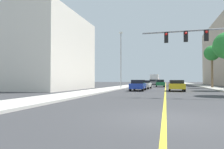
{
  "coord_description": "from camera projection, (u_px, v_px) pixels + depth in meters",
  "views": [
    {
      "loc": [
        0.07,
        -7.67,
        1.39
      ],
      "look_at": [
        -6.22,
        16.06,
        2.05
      ],
      "focal_mm": 32.7,
      "sensor_mm": 36.0,
      "label": 1
    }
  ],
  "objects": [
    {
      "name": "car_yellow",
      "position": [
        177.0,
        85.0,
        25.47
      ],
      "size": [
        1.96,
        4.04,
        1.38
      ],
      "rotation": [
        0.0,
        0.0,
        -0.01
      ],
      "color": "gold",
      "rests_on": "ground"
    },
    {
      "name": "traffic_signal_mast",
      "position": [
        215.0,
        42.0,
        15.66
      ],
      "size": [
        8.7,
        0.36,
        5.54
      ],
      "color": "gray",
      "rests_on": "sidewalk_right"
    },
    {
      "name": "delivery_truck",
      "position": [
        155.0,
        79.0,
        63.92
      ],
      "size": [
        2.56,
        7.79,
        3.09
      ],
      "rotation": [
        0.0,
        0.0,
        -0.02
      ],
      "color": "red",
      "rests_on": "ground"
    },
    {
      "name": "street_lamp",
      "position": [
        121.0,
        57.0,
        32.65
      ],
      "size": [
        0.56,
        0.28,
        8.96
      ],
      "color": "gray",
      "rests_on": "sidewalk_left"
    },
    {
      "name": "lane_marking_center",
      "position": [
        166.0,
        86.0,
        47.98
      ],
      "size": [
        0.16,
        144.0,
        0.01
      ],
      "primitive_type": "cube",
      "color": "yellow",
      "rests_on": "ground"
    },
    {
      "name": "building_left_near",
      "position": [
        32.0,
        54.0,
        31.44
      ],
      "size": [
        15.34,
        14.4,
        10.97
      ],
      "primitive_type": "cube",
      "color": "silver",
      "rests_on": "ground"
    },
    {
      "name": "car_white",
      "position": [
        144.0,
        84.0,
        32.26
      ],
      "size": [
        2.1,
        4.37,
        1.34
      ],
      "rotation": [
        0.0,
        0.0,
        -0.04
      ],
      "color": "white",
      "rests_on": "ground"
    },
    {
      "name": "car_gray",
      "position": [
        153.0,
        82.0,
        57.09
      ],
      "size": [
        2.04,
        4.22,
        1.52
      ],
      "rotation": [
        0.0,
        0.0,
        -0.02
      ],
      "color": "slate",
      "rests_on": "ground"
    },
    {
      "name": "car_green",
      "position": [
        160.0,
        83.0,
        41.19
      ],
      "size": [
        1.9,
        4.48,
        1.46
      ],
      "rotation": [
        0.0,
        0.0,
        0.04
      ],
      "color": "#196638",
      "rests_on": "ground"
    },
    {
      "name": "sidewalk_left",
      "position": [
        132.0,
        85.0,
        50.04
      ],
      "size": [
        3.26,
        168.0,
        0.15
      ],
      "primitive_type": "cube",
      "color": "beige",
      "rests_on": "ground"
    },
    {
      "name": "car_blue",
      "position": [
        138.0,
        85.0,
        26.32
      ],
      "size": [
        1.74,
        4.5,
        1.41
      ],
      "rotation": [
        0.0,
        0.0,
        0.01
      ],
      "color": "#1E389E",
      "rests_on": "ground"
    },
    {
      "name": "palm_far",
      "position": [
        212.0,
        54.0,
        34.35
      ],
      "size": [
        2.54,
        2.54,
        7.05
      ],
      "color": "brown",
      "rests_on": "sidewalk_right"
    },
    {
      "name": "ground",
      "position": [
        166.0,
        86.0,
        47.98
      ],
      "size": [
        192.0,
        192.0,
        0.0
      ],
      "primitive_type": "plane",
      "color": "#38383A"
    },
    {
      "name": "car_red",
      "position": [
        173.0,
        83.0,
        47.64
      ],
      "size": [
        1.91,
        4.38,
        1.34
      ],
      "rotation": [
        0.0,
        0.0,
        0.04
      ],
      "color": "red",
      "rests_on": "ground"
    },
    {
      "name": "sidewalk_right",
      "position": [
        202.0,
        86.0,
        45.93
      ],
      "size": [
        3.26,
        168.0,
        0.15
      ],
      "primitive_type": "cube",
      "color": "#B2ADA3",
      "rests_on": "ground"
    }
  ]
}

